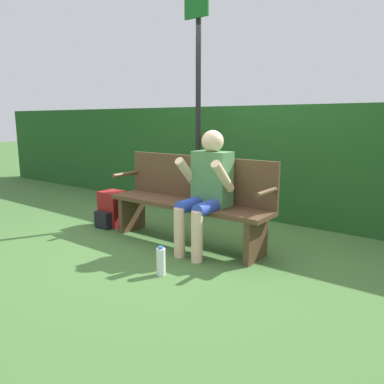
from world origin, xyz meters
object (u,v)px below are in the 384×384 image
object	(u,v)px
water_bottle	(161,261)
signpost	(198,94)
person_seated	(207,185)
parked_car	(237,137)
backpack	(113,210)
park_bench	(190,199)

from	to	relation	value
water_bottle	signpost	size ratio (longest dim) A/B	0.09
person_seated	parked_car	distance (m)	10.29
backpack	water_bottle	distance (m)	1.71
water_bottle	signpost	distance (m)	2.55
park_bench	backpack	distance (m)	1.21
water_bottle	person_seated	bearing A→B (deg)	93.23
water_bottle	parked_car	world-z (taller)	parked_car
person_seated	signpost	bearing A→B (deg)	130.02
backpack	park_bench	bearing A→B (deg)	4.08
signpost	parked_car	xyz separation A→B (m)	(-4.05, 7.97, -0.99)
signpost	parked_car	distance (m)	8.99
park_bench	signpost	bearing A→B (deg)	122.20
person_seated	water_bottle	bearing A→B (deg)	-86.77
person_seated	water_bottle	distance (m)	0.93
person_seated	signpost	xyz separation A→B (m)	(-0.89, 1.06, 0.97)
parked_car	water_bottle	bearing A→B (deg)	-59.43
person_seated	water_bottle	world-z (taller)	person_seated
park_bench	parked_car	xyz separation A→B (m)	(-4.64, 8.91, 0.18)
parked_car	person_seated	bearing A→B (deg)	-57.75
park_bench	parked_car	bearing A→B (deg)	117.53
person_seated	parked_car	size ratio (longest dim) A/B	0.29
water_bottle	parked_car	xyz separation A→B (m)	(-4.98, 9.77, 0.54)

